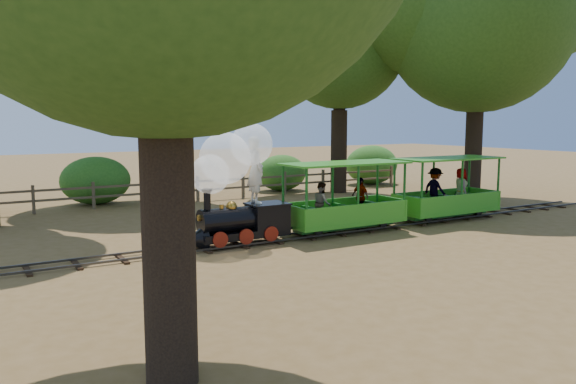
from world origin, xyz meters
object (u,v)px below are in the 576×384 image
locomotive (234,176)px  fence (221,185)px  carriage_front (343,205)px  carriage_rear (446,194)px

locomotive → fence: (3.08, 7.92, -1.22)m
locomotive → carriage_front: locomotive is taller
carriage_rear → fence: 9.13m
carriage_front → fence: carriage_front is taller
locomotive → fence: locomotive is taller
locomotive → carriage_rear: size_ratio=0.87×
carriage_rear → fence: carriage_rear is taller
carriage_front → carriage_rear: bearing=0.0°
locomotive → carriage_front: bearing=-1.3°
locomotive → carriage_front: (3.40, -0.08, -1.02)m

